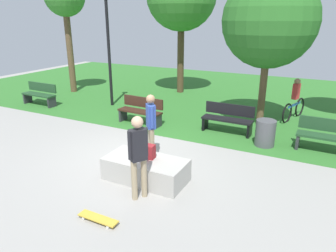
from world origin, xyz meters
The scene contains 15 objects.
ground_plane centered at (0.00, 0.00, 0.00)m, with size 28.00×28.00×0.00m, color gray.
grass_lawn centered at (0.00, 7.75, 0.00)m, with size 26.60×12.49×0.01m, color #2D6B28.
concrete_ledge centered at (0.96, -1.08, 0.26)m, with size 1.86×0.92×0.52m, color #A8A59E.
backpack_on_ledge centered at (1.00, -1.01, 0.68)m, with size 0.28×0.20×0.32m, color maroon.
skater_performing_trick centered at (1.24, -1.79, 1.04)m, with size 0.34×0.38×1.76m.
skater_watching centered at (0.46, 0.05, 0.99)m, with size 0.36×0.37×1.70m.
skateboard_by_ledge centered at (0.99, -2.82, 0.06)m, with size 0.80×0.21×0.08m.
park_bench_far_right centered at (4.59, 2.54, 0.48)m, with size 1.61×0.51×0.91m.
park_bench_near_lamppost centered at (-6.35, 2.48, 0.48)m, with size 1.61×0.51×0.91m.
park_bench_near_path centered at (1.69, 2.81, 0.48)m, with size 1.61×0.50×0.91m.
park_bench_by_oak centered at (-1.26, 2.31, 0.48)m, with size 1.62×0.56×0.91m.
tree_slender_maple centered at (2.45, 4.14, 3.42)m, with size 2.99×2.99×4.92m.
lamp_post centered at (-3.62, 3.80, 2.68)m, with size 0.28×0.28×4.44m.
trash_bin centered at (2.98, 2.23, 0.38)m, with size 0.56×0.56×0.76m, color #4C4C51.
cyclist_on_bicycle centered at (3.42, 5.27, 0.63)m, with size 0.58×1.76×1.52m.
Camera 1 is at (4.32, -6.53, 3.53)m, focal length 33.47 mm.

